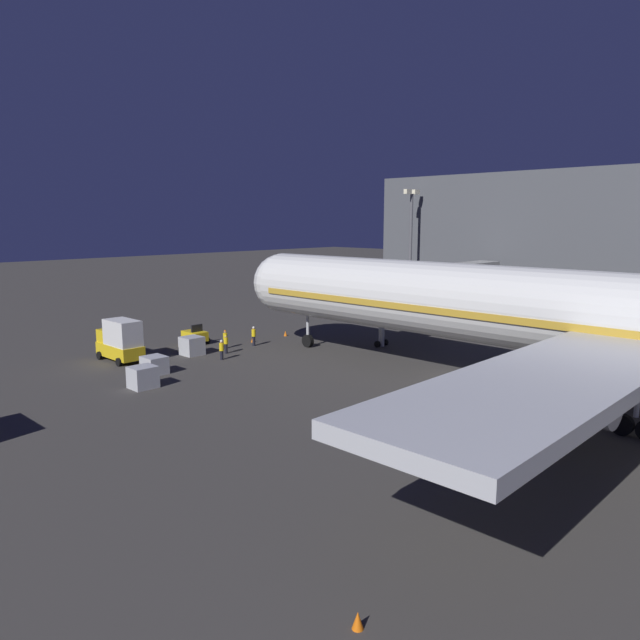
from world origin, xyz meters
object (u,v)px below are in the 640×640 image
at_px(traffic_cone_nose_starboard, 253,339).
at_px(traffic_cone_nose_port, 285,333).
at_px(ground_crew_by_tug, 254,335).
at_px(baggage_container_mid_row, 154,365).
at_px(ground_crew_near_nose_gear, 226,343).
at_px(baggage_tug_spare, 195,336).
at_px(ground_crew_walking_aft, 225,338).
at_px(ground_crew_by_belt_loader, 222,349).
at_px(baggage_container_far_row, 192,346).
at_px(traffic_cone_wingtip_svc_side, 358,620).
at_px(jet_bridge, 426,280).
at_px(baggage_container_near_belt, 143,377).
at_px(apron_floodlight_mast, 411,240).
at_px(ops_van, 120,340).

bearing_deg(traffic_cone_nose_starboard, traffic_cone_nose_port, 180.00).
bearing_deg(traffic_cone_nose_starboard, ground_crew_by_tug, 53.97).
relative_size(baggage_container_mid_row, ground_crew_near_nose_gear, 1.02).
bearing_deg(baggage_tug_spare, traffic_cone_nose_port, 158.55).
bearing_deg(baggage_tug_spare, ground_crew_walking_aft, 101.79).
xyz_separation_m(ground_crew_by_belt_loader, ground_crew_by_tug, (-5.61, -2.43, 0.09)).
distance_m(baggage_container_mid_row, baggage_container_far_row, 6.81).
distance_m(baggage_tug_spare, traffic_cone_wingtip_svc_side, 42.78).
distance_m(jet_bridge, traffic_cone_wingtip_svc_side, 46.17).
relative_size(ground_crew_near_nose_gear, traffic_cone_nose_starboard, 3.15).
bearing_deg(baggage_container_near_belt, ground_crew_walking_aft, -152.16).
bearing_deg(apron_floodlight_mast, ops_van, -1.48).
distance_m(ground_crew_by_tug, ground_crew_walking_aft, 2.80).
xyz_separation_m(apron_floodlight_mast, ground_crew_by_tug, (28.70, 2.36, -8.27)).
relative_size(jet_bridge, baggage_container_near_belt, 13.06).
height_order(baggage_tug_spare, baggage_container_mid_row, baggage_tug_spare).
bearing_deg(apron_floodlight_mast, traffic_cone_wingtip_svc_side, 34.10).
bearing_deg(ops_van, baggage_tug_spare, -170.48).
distance_m(ops_van, ground_crew_by_tug, 12.35).
relative_size(ops_van, ground_crew_by_belt_loader, 2.82).
xyz_separation_m(baggage_container_mid_row, baggage_container_far_row, (-5.83, -3.52, 0.12)).
xyz_separation_m(ground_crew_walking_aft, traffic_cone_nose_port, (-8.00, -0.35, -0.69)).
bearing_deg(traffic_cone_nose_port, ground_crew_near_nose_gear, 12.92).
relative_size(apron_floodlight_mast, ground_crew_by_tug, 8.37).
distance_m(ground_crew_by_tug, traffic_cone_nose_port, 5.62).
bearing_deg(ground_crew_by_belt_loader, ops_van, -43.10).
distance_m(apron_floodlight_mast, traffic_cone_wingtip_svc_side, 63.63).
relative_size(ops_van, ground_crew_by_tug, 2.60).
xyz_separation_m(apron_floodlight_mast, traffic_cone_nose_port, (23.30, 0.99, -9.04)).
height_order(baggage_tug_spare, traffic_cone_wingtip_svc_side, baggage_tug_spare).
bearing_deg(ground_crew_by_tug, ground_crew_walking_aft, -21.40).
xyz_separation_m(jet_bridge, traffic_cone_nose_port, (10.20, -10.34, -5.60)).
relative_size(jet_bridge, apron_floodlight_mast, 1.47).
distance_m(baggage_container_far_row, traffic_cone_nose_starboard, 7.32).
distance_m(jet_bridge, apron_floodlight_mast, 17.66).
xyz_separation_m(jet_bridge, ops_van, (27.45, -12.38, -4.05)).
xyz_separation_m(baggage_container_mid_row, ground_crew_near_nose_gear, (-8.26, -1.74, 0.25)).
bearing_deg(baggage_container_mid_row, jet_bridge, 166.85).
height_order(ground_crew_by_tug, traffic_cone_nose_port, ground_crew_by_tug).
xyz_separation_m(baggage_container_far_row, ground_crew_by_tug, (-6.30, 1.02, 0.22)).
distance_m(jet_bridge, ground_crew_walking_aft, 21.34).
height_order(baggage_container_far_row, ground_crew_near_nose_gear, ground_crew_near_nose_gear).
relative_size(baggage_tug_spare, traffic_cone_nose_port, 4.53).
bearing_deg(apron_floodlight_mast, traffic_cone_nose_starboard, 2.04).
xyz_separation_m(apron_floodlight_mast, traffic_cone_wingtip_svc_side, (52.15, 35.31, -9.04)).
bearing_deg(traffic_cone_nose_starboard, baggage_container_far_row, 2.73).
relative_size(baggage_container_near_belt, baggage_container_far_row, 1.01).
bearing_deg(baggage_tug_spare, baggage_container_far_row, 52.66).
relative_size(ground_crew_walking_aft, traffic_cone_wingtip_svc_side, 3.19).
relative_size(baggage_container_far_row, ground_crew_by_belt_loader, 1.00).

